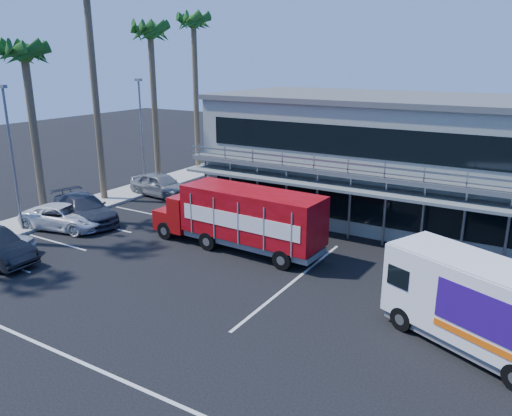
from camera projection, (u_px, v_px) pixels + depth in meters
The scene contains 14 objects.
ground at pixel (217, 297), 20.44m from camera, with size 120.00×120.00×0.00m, color black.
building at pixel (399, 157), 30.15m from camera, with size 22.40×12.00×7.30m.
curb_strip at pixel (84, 206), 32.76m from camera, with size 3.00×32.00×0.16m, color #A5A399.
palm_c at pixel (25, 62), 27.63m from camera, with size 2.80×2.80×10.75m.
palm_d at pixel (87, 1), 30.85m from camera, with size 2.80×2.80×14.75m.
palm_e at pixel (151, 41), 35.34m from camera, with size 2.80×2.80×12.25m.
palm_f at pixel (194, 32), 39.79m from camera, with size 2.80×2.80×13.25m.
light_pole_near at pixel (12, 153), 26.99m from camera, with size 0.50×0.25×8.09m.
light_pole_far at pixel (142, 131), 35.19m from camera, with size 0.50×0.25×8.09m.
red_truck at pixel (241, 217), 25.07m from camera, with size 9.65×2.74×3.22m.
white_van at pixel (481, 305), 16.27m from camera, with size 6.73×4.60×3.12m.
parked_car_c at pixel (65, 217), 28.54m from camera, with size 2.32×5.03×1.40m, color silver.
parked_car_d at pixel (84, 209), 29.67m from camera, with size 2.28×5.61×1.63m, color #292C37.
parked_car_e at pixel (161, 185), 35.24m from camera, with size 1.98×4.91×1.67m, color slate.
Camera 1 is at (10.95, -15.03, 9.38)m, focal length 35.00 mm.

